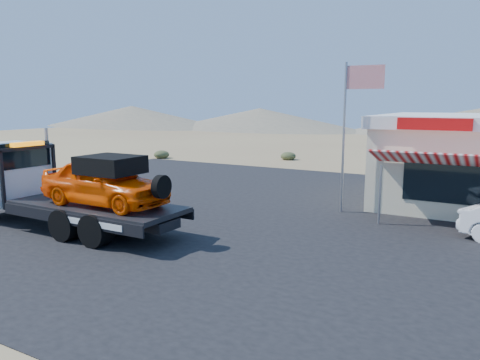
{
  "coord_description": "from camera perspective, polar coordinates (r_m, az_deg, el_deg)",
  "views": [
    {
      "loc": [
        10.33,
        -13.84,
        4.47
      ],
      "look_at": [
        1.55,
        1.64,
        1.5
      ],
      "focal_mm": 35.0,
      "sensor_mm": 36.0,
      "label": 1
    }
  ],
  "objects": [
    {
      "name": "desert_scrub",
      "position": [
        33.36,
        -19.04,
        1.79
      ],
      "size": [
        28.08,
        32.54,
        0.7
      ],
      "color": "#363C20",
      "rests_on": "ground"
    },
    {
      "name": "distant_hills",
      "position": [
        71.9,
        13.44,
        7.16
      ],
      "size": [
        126.0,
        48.0,
        4.2
      ],
      "color": "#726B59",
      "rests_on": "ground"
    },
    {
      "name": "asphalt_lot",
      "position": [
        19.31,
        3.17,
        -3.9
      ],
      "size": [
        32.0,
        24.0,
        0.02
      ],
      "primitive_type": "cube",
      "color": "black",
      "rests_on": "ground"
    },
    {
      "name": "ground",
      "position": [
        17.84,
        -6.96,
        -5.11
      ],
      "size": [
        120.0,
        120.0,
        0.0
      ],
      "primitive_type": "plane",
      "color": "#866B4C",
      "rests_on": "ground"
    },
    {
      "name": "tow_truck",
      "position": [
        17.74,
        -20.88,
        -0.4
      ],
      "size": [
        9.0,
        2.67,
        3.01
      ],
      "color": "black",
      "rests_on": "asphalt_lot"
    },
    {
      "name": "flagpole",
      "position": [
        19.13,
        13.27,
        7.11
      ],
      "size": [
        1.55,
        0.1,
        6.0
      ],
      "color": "#99999E",
      "rests_on": "asphalt_lot"
    }
  ]
}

